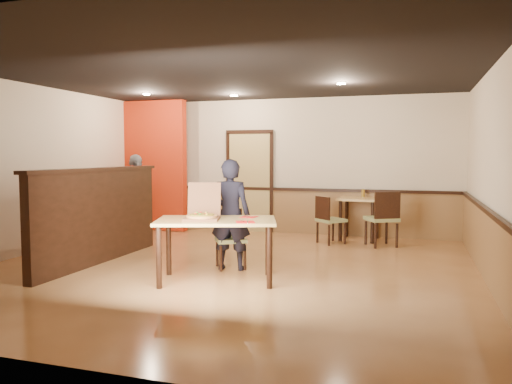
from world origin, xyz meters
TOP-DOWN VIEW (x-y plane):
  - floor at (0.00, 0.00)m, footprint 7.00×7.00m
  - ceiling at (0.00, 0.00)m, footprint 7.00×7.00m
  - wall_back at (0.00, 3.50)m, footprint 7.00×0.00m
  - wall_left at (-3.50, 0.00)m, footprint 0.00×7.00m
  - wall_right at (3.50, 0.00)m, footprint 0.00×7.00m
  - wainscot_back at (0.00, 3.47)m, footprint 7.00×0.04m
  - chair_rail_back at (0.00, 3.45)m, footprint 7.00×0.06m
  - wainscot_right at (3.47, 0.00)m, footprint 0.04×7.00m
  - chair_rail_right at (3.45, 0.00)m, footprint 0.06×7.00m
  - back_door at (-0.80, 3.46)m, footprint 0.90×0.06m
  - booth_partition at (-2.00, -0.20)m, footprint 0.20×3.10m
  - red_accent_panel at (-2.90, 3.00)m, footprint 1.60×0.20m
  - spot_a at (-2.30, 1.80)m, footprint 0.14×0.14m
  - spot_b at (-0.80, 2.50)m, footprint 0.14×0.14m
  - spot_c at (1.40, 1.50)m, footprint 0.14×0.14m
  - main_table at (0.13, -0.71)m, footprint 1.71×1.29m
  - diner_chair at (0.01, 0.10)m, footprint 0.57×0.57m
  - side_chair_left at (1.06, 2.45)m, footprint 0.61×0.61m
  - side_chair_right at (2.04, 2.44)m, footprint 0.67×0.67m
  - side_table at (1.55, 3.05)m, footprint 0.81×0.81m
  - diner at (0.07, -0.03)m, footprint 0.62×0.45m
  - passerby at (-2.79, 2.17)m, footprint 0.69×1.04m
  - pizza_box at (-0.04, -0.77)m, footprint 0.56×0.61m
  - pizza at (-0.03, -0.82)m, footprint 0.43×0.43m
  - napkin_near at (0.58, -0.87)m, footprint 0.30×0.30m
  - napkin_far at (0.46, -0.38)m, footprint 0.21×0.21m
  - condiment at (1.61, 3.19)m, footprint 0.06×0.06m

SIDE VIEW (x-z plane):
  - floor at x=0.00m, z-range 0.00..0.00m
  - wainscot_back at x=0.00m, z-range 0.00..0.90m
  - wainscot_right at x=3.47m, z-range 0.00..0.90m
  - diner_chair at x=0.01m, z-range 0.04..0.88m
  - side_chair_left at x=1.06m, z-range 0.04..0.92m
  - side_chair_right at x=2.04m, z-range 0.05..1.04m
  - side_table at x=1.55m, z-range 0.23..1.04m
  - main_table at x=0.13m, z-range 0.29..1.11m
  - booth_partition at x=-2.00m, z-range 0.01..1.46m
  - diner at x=0.07m, z-range 0.00..1.58m
  - napkin_far at x=0.46m, z-range 0.81..0.82m
  - napkin_near at x=0.58m, z-range 0.81..0.82m
  - passerby at x=-2.79m, z-range 0.00..1.65m
  - pizza at x=-0.03m, z-range 0.84..0.87m
  - pizza_box at x=-0.04m, z-range 0.64..1.10m
  - condiment at x=1.61m, z-range 0.81..0.97m
  - chair_rail_back at x=0.00m, z-range 0.89..0.95m
  - chair_rail_right at x=3.45m, z-range 0.89..0.95m
  - back_door at x=-0.80m, z-range 0.00..2.10m
  - red_accent_panel at x=-2.90m, z-range 0.01..2.79m
  - wall_back at x=0.00m, z-range -2.10..4.90m
  - wall_left at x=-3.50m, z-range -2.10..4.90m
  - wall_right at x=3.50m, z-range -2.10..4.90m
  - spot_a at x=-2.30m, z-range 2.77..2.79m
  - spot_b at x=-0.80m, z-range 2.77..2.79m
  - spot_c at x=1.40m, z-range 2.77..2.79m
  - ceiling at x=0.00m, z-range 2.80..2.80m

